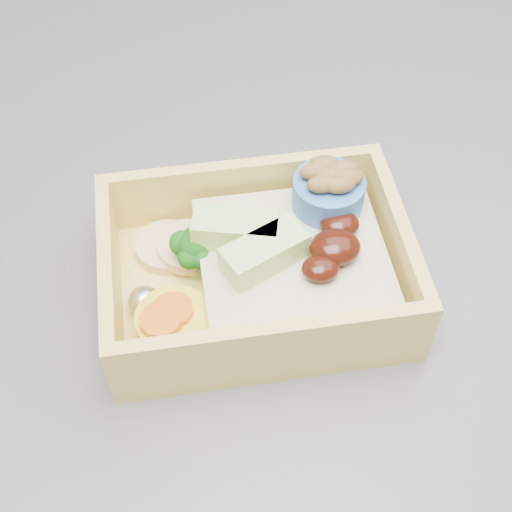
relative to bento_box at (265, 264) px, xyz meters
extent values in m
cube|color=#EBC861|center=(-0.01, 0.00, -0.02)|extent=(0.20, 0.14, 0.01)
cube|color=#EBC861|center=(-0.01, 0.07, 0.01)|extent=(0.20, 0.01, 0.05)
cube|color=#EBC861|center=(-0.01, -0.07, 0.01)|extent=(0.20, 0.01, 0.05)
cube|color=#EBC861|center=(0.09, 0.00, 0.01)|extent=(0.01, 0.13, 0.05)
cube|color=#EBC861|center=(-0.10, 0.00, 0.01)|extent=(0.01, 0.13, 0.05)
cube|color=tan|center=(0.02, 0.00, 0.00)|extent=(0.12, 0.11, 0.03)
ellipsoid|color=black|center=(0.04, -0.01, 0.02)|extent=(0.03, 0.03, 0.02)
ellipsoid|color=black|center=(0.05, 0.01, 0.02)|extent=(0.03, 0.02, 0.01)
ellipsoid|color=black|center=(0.03, -0.02, 0.02)|extent=(0.02, 0.02, 0.01)
cube|color=#B8EB7B|center=(0.00, -0.01, 0.02)|extent=(0.06, 0.05, 0.02)
cube|color=#B8EB7B|center=(-0.02, 0.01, 0.02)|extent=(0.06, 0.04, 0.02)
cylinder|color=#6F9B53|center=(-0.05, 0.01, -0.01)|extent=(0.01, 0.01, 0.02)
sphere|color=#175A14|center=(-0.05, 0.01, 0.01)|extent=(0.02, 0.02, 0.02)
sphere|color=#175A14|center=(-0.04, 0.02, 0.01)|extent=(0.02, 0.02, 0.02)
sphere|color=#175A14|center=(-0.05, 0.02, 0.01)|extent=(0.02, 0.02, 0.02)
sphere|color=#175A14|center=(-0.04, 0.01, 0.01)|extent=(0.02, 0.02, 0.02)
sphere|color=#175A14|center=(-0.05, 0.01, 0.01)|extent=(0.02, 0.02, 0.02)
sphere|color=#175A14|center=(-0.05, 0.02, 0.01)|extent=(0.02, 0.02, 0.02)
cylinder|color=yellow|center=(-0.06, -0.04, -0.01)|extent=(0.05, 0.05, 0.02)
cylinder|color=orange|center=(-0.06, -0.03, 0.01)|extent=(0.03, 0.03, 0.00)
cylinder|color=orange|center=(-0.07, -0.04, 0.01)|extent=(0.03, 0.03, 0.00)
cylinder|color=tan|center=(-0.06, 0.04, -0.01)|extent=(0.04, 0.04, 0.01)
cylinder|color=tan|center=(-0.05, 0.03, -0.01)|extent=(0.04, 0.04, 0.01)
ellipsoid|color=silver|center=(-0.03, 0.04, -0.01)|extent=(0.02, 0.02, 0.02)
ellipsoid|color=silver|center=(-0.08, -0.01, -0.01)|extent=(0.02, 0.02, 0.02)
cylinder|color=#3C6FCE|center=(0.05, 0.03, 0.03)|extent=(0.05, 0.05, 0.02)
ellipsoid|color=brown|center=(0.05, 0.03, 0.04)|extent=(0.02, 0.01, 0.01)
ellipsoid|color=brown|center=(0.06, 0.04, 0.04)|extent=(0.02, 0.01, 0.01)
ellipsoid|color=brown|center=(0.04, 0.04, 0.04)|extent=(0.02, 0.01, 0.01)
ellipsoid|color=brown|center=(0.05, 0.03, 0.04)|extent=(0.02, 0.01, 0.01)
ellipsoid|color=brown|center=(0.04, 0.03, 0.04)|extent=(0.02, 0.01, 0.01)
ellipsoid|color=brown|center=(0.06, 0.03, 0.04)|extent=(0.02, 0.01, 0.01)
ellipsoid|color=brown|center=(0.05, 0.05, 0.04)|extent=(0.02, 0.01, 0.01)
camera|label=1|loc=(-0.05, -0.29, 0.38)|focal=50.00mm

